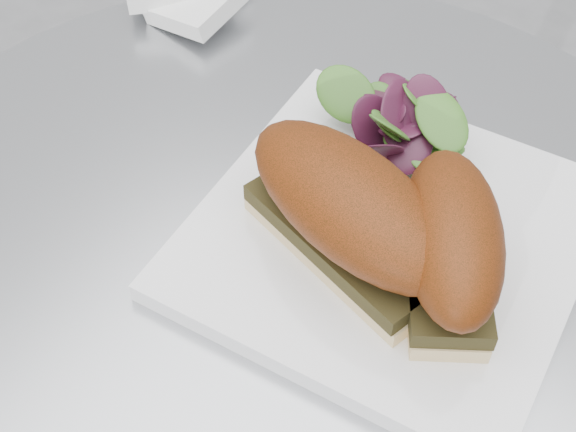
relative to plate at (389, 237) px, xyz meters
name	(u,v)px	position (x,y,z in m)	size (l,w,h in m)	color
table	(284,409)	(-0.06, -0.05, -0.25)	(0.70, 0.70, 0.73)	#ABADB2
plate	(389,237)	(0.00, 0.00, 0.00)	(0.27, 0.27, 0.02)	white
sandwich_left	(351,211)	(-0.02, -0.03, 0.05)	(0.19, 0.13, 0.08)	#CDBE80
sandwich_right	(450,244)	(0.05, -0.02, 0.05)	(0.13, 0.16, 0.08)	#CDBE80
salad	(401,122)	(-0.04, 0.08, 0.03)	(0.11, 0.11, 0.05)	#4A7D28
napkin	(188,0)	(-0.31, 0.15, 0.00)	(0.13, 0.13, 0.02)	white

